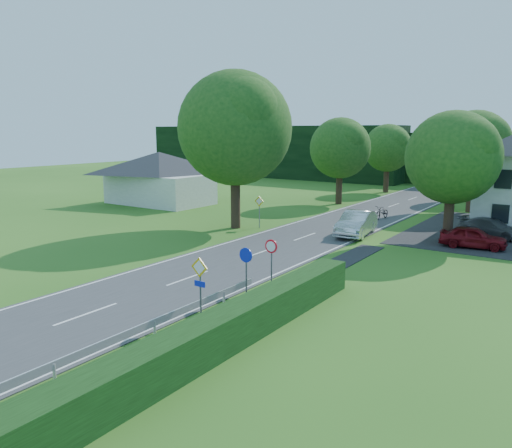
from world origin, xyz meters
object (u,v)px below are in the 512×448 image
Objects in this scene: streetlight at (452,172)px; parked_car_grey at (491,228)px; motorcycle at (382,212)px; moving_car at (356,223)px; parked_car_red at (473,237)px.

parked_car_grey is at bearing 23.94° from streetlight.
streetlight is 3.87× the size of motorcycle.
streetlight reaches higher than motorcycle.
parked_car_grey is at bearing -11.70° from motorcycle.
moving_car is 1.30× the size of parked_car_red.
streetlight is 7.33m from moving_car.
streetlight is 4.73m from parked_car_grey.
parked_car_grey is (8.85, -2.81, 0.09)m from motorcycle.
streetlight is 2.02× the size of parked_car_red.
streetlight is at bearing 129.56° from parked_car_grey.
parked_car_grey reaches higher than motorcycle.
moving_car is 9.21m from parked_car_grey.
moving_car is at bearing -77.20° from motorcycle.
moving_car is at bearing 86.57° from parked_car_red.
streetlight is 1.82× the size of parked_car_grey.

